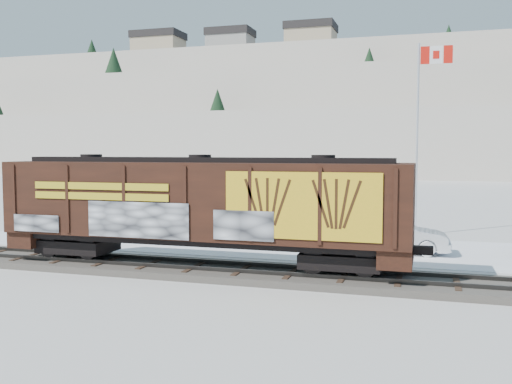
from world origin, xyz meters
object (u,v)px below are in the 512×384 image
(hopper_railcar, at_px, (200,204))
(car_white, at_px, (395,236))
(flagpole, at_px, (418,166))
(car_silver, at_px, (256,229))

(hopper_railcar, xyz_separation_m, car_white, (7.28, 6.75, -1.94))
(flagpole, relative_size, car_silver, 2.80)
(car_white, bearing_deg, flagpole, -12.26)
(flagpole, xyz_separation_m, car_white, (-0.94, -6.38, -3.19))
(hopper_railcar, relative_size, car_white, 3.26)
(car_silver, bearing_deg, hopper_railcar, -154.10)
(car_white, bearing_deg, hopper_railcar, 128.92)
(car_silver, xyz_separation_m, car_white, (7.44, -1.49, 0.17))
(hopper_railcar, xyz_separation_m, car_silver, (-0.15, 8.24, -2.11))
(flagpole, height_order, car_white, flagpole)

